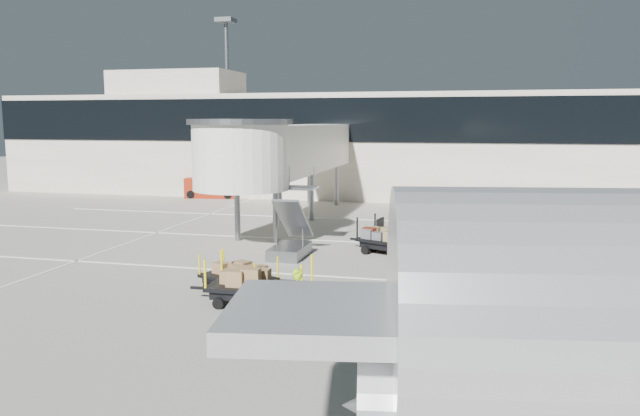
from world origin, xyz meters
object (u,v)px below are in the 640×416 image
(suitcase_cart, at_px, (398,242))
(minivan, at_px, (539,215))
(belt_loader, at_px, (212,188))
(box_cart_near, at_px, (257,287))
(ground_worker, at_px, (298,301))
(box_cart_far, at_px, (237,277))
(baggage_tug, at_px, (395,239))

(suitcase_cart, relative_size, minivan, 0.83)
(belt_loader, bearing_deg, suitcase_cart, -54.53)
(box_cart_near, bearing_deg, minivan, 54.75)
(box_cart_near, height_order, ground_worker, ground_worker)
(minivan, bearing_deg, suitcase_cart, -151.74)
(suitcase_cart, relative_size, ground_worker, 2.28)
(belt_loader, bearing_deg, box_cart_far, -72.69)
(ground_worker, distance_m, belt_loader, 32.13)
(baggage_tug, distance_m, minivan, 8.95)
(suitcase_cart, height_order, belt_loader, belt_loader)
(box_cart_near, distance_m, belt_loader, 29.24)
(ground_worker, bearing_deg, suitcase_cart, 73.19)
(box_cart_far, bearing_deg, suitcase_cart, 78.12)
(box_cart_near, xyz_separation_m, belt_loader, (-12.96, 26.21, 0.19))
(box_cart_near, height_order, minivan, minivan)
(box_cart_far, distance_m, belt_loader, 27.41)
(baggage_tug, relative_size, ground_worker, 1.28)
(box_cart_far, relative_size, ground_worker, 1.82)
(box_cart_near, relative_size, minivan, 0.81)
(baggage_tug, relative_size, suitcase_cart, 0.56)
(baggage_tug, height_order, box_cart_far, baggage_tug)
(suitcase_cart, bearing_deg, ground_worker, -75.14)
(box_cart_near, bearing_deg, baggage_tug, 69.23)
(box_cart_near, distance_m, box_cart_far, 1.89)
(box_cart_far, height_order, belt_loader, belt_loader)
(box_cart_far, bearing_deg, belt_loader, 136.55)
(ground_worker, bearing_deg, belt_loader, 108.94)
(suitcase_cart, xyz_separation_m, minivan, (6.56, 6.63, 0.47))
(suitcase_cart, distance_m, ground_worker, 11.11)
(box_cart_far, relative_size, minivan, 0.67)
(baggage_tug, xyz_separation_m, belt_loader, (-16.25, 16.54, 0.25))
(baggage_tug, bearing_deg, belt_loader, 143.24)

